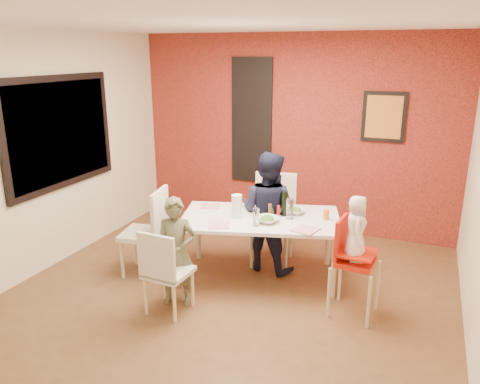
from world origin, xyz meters
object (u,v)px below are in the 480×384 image
at_px(chair_far, 274,213).
at_px(wine_bottle, 285,204).
at_px(chair_near, 164,269).
at_px(child_far, 268,212).
at_px(dining_table, 260,222).
at_px(toddler, 356,228).
at_px(chair_left, 151,227).
at_px(high_chair, 351,258).
at_px(paper_towel_roll, 237,206).
at_px(child_near, 176,252).

height_order(chair_far, wine_bottle, chair_far).
height_order(chair_near, child_far, child_far).
distance_m(dining_table, wine_bottle, 0.34).
relative_size(toddler, wine_bottle, 2.31).
height_order(chair_left, toddler, toddler).
distance_m(chair_far, wine_bottle, 0.49).
distance_m(dining_table, chair_far, 0.50).
height_order(chair_near, high_chair, high_chair).
relative_size(chair_far, chair_left, 1.06).
xyz_separation_m(toddler, wine_bottle, (-0.86, 0.54, -0.03)).
relative_size(high_chair, child_far, 0.69).
relative_size(chair_left, paper_towel_roll, 3.92).
relative_size(chair_left, wine_bottle, 3.67).
xyz_separation_m(dining_table, toddler, (1.08, -0.40, 0.23)).
xyz_separation_m(toddler, paper_towel_roll, (-1.32, 0.29, -0.04)).
height_order(chair_near, chair_far, chair_far).
bearing_deg(dining_table, child_far, 88.90).
bearing_deg(wine_bottle, toddler, -32.35).
bearing_deg(toddler, paper_towel_roll, 64.19).
bearing_deg(dining_table, high_chair, -20.31).
height_order(chair_far, child_far, child_far).
bearing_deg(dining_table, paper_towel_roll, -155.24).
xyz_separation_m(chair_far, child_near, (-0.56, -1.35, -0.04)).
relative_size(dining_table, wine_bottle, 7.00).
distance_m(wine_bottle, paper_towel_roll, 0.53).
bearing_deg(dining_table, toddler, -20.08).
bearing_deg(high_chair, chair_far, 55.57).
distance_m(dining_table, chair_near, 1.25).
xyz_separation_m(chair_near, toddler, (1.66, 0.70, 0.40)).
height_order(dining_table, chair_far, chair_far).
height_order(chair_far, toddler, toddler).
height_order(chair_near, chair_left, chair_left).
xyz_separation_m(high_chair, toddler, (0.02, -0.00, 0.30)).
relative_size(child_near, paper_towel_roll, 4.35).
xyz_separation_m(high_chair, paper_towel_roll, (-1.29, 0.28, 0.26)).
bearing_deg(paper_towel_roll, dining_table, 24.76).
height_order(dining_table, chair_left, chair_left).
distance_m(chair_far, child_near, 1.46).
relative_size(chair_left, child_near, 0.90).
height_order(chair_far, paper_towel_roll, chair_far).
height_order(chair_left, high_chair, chair_left).
height_order(chair_near, child_near, child_near).
height_order(toddler, wine_bottle, toddler).
distance_m(toddler, paper_towel_roll, 1.35).
bearing_deg(wine_bottle, dining_table, -147.10).
height_order(child_near, child_far, child_far).
bearing_deg(wine_bottle, child_near, -128.56).
height_order(high_chair, child_near, child_near).
relative_size(wine_bottle, paper_towel_roll, 1.07).
xyz_separation_m(child_far, wine_bottle, (0.22, -0.09, 0.15)).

